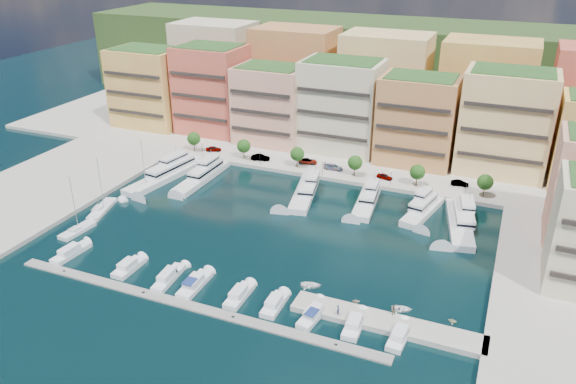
{
  "coord_description": "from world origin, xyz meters",
  "views": [
    {
      "loc": [
        43.8,
        -96.53,
        58.5
      ],
      "look_at": [
        0.07,
        7.84,
        6.0
      ],
      "focal_mm": 35.0,
      "sensor_mm": 36.0,
      "label": 1
    }
  ],
  "objects_px": {
    "lamppost_4": "(466,187)",
    "cruiser_7": "(313,315)",
    "tree_4": "(417,172)",
    "yacht_1": "(203,175)",
    "tree_3": "(355,163)",
    "car_1": "(260,157)",
    "tree_1": "(244,146)",
    "yacht_3": "(306,191)",
    "sailboat_0": "(77,231)",
    "sailboat_2": "(145,187)",
    "car_3": "(333,167)",
    "cruiser_9": "(399,337)",
    "tender_0": "(311,285)",
    "tender_3": "(452,321)",
    "car_4": "(385,176)",
    "cruiser_3": "(169,278)",
    "car_5": "(460,183)",
    "sailboat_1": "(102,209)",
    "lamppost_1": "(260,155)",
    "person_1": "(393,310)",
    "cruiser_5": "(239,296)",
    "yacht_6": "(460,220)",
    "lamppost_2": "(323,165)",
    "cruiser_4": "(195,284)",
    "lamppost_3": "(391,175)",
    "lamppost_0": "(202,146)",
    "tree_0": "(194,139)",
    "yacht_0": "(169,173)",
    "person_0": "(338,310)",
    "cruiser_0": "(71,253)",
    "tree_2": "(297,154)",
    "yacht_4": "(367,200)",
    "cruiser_8": "(354,325)",
    "cruiser_2": "(129,268)",
    "cruiser_6": "(275,305)",
    "yacht_5": "(423,208)",
    "tender_2": "(402,309)",
    "tree_5": "(485,182)"
  },
  "relations": [
    {
      "from": "tree_4",
      "to": "car_3",
      "type": "relative_size",
      "value": 1.1
    },
    {
      "from": "yacht_0",
      "to": "sailboat_0",
      "type": "relative_size",
      "value": 2.1
    },
    {
      "from": "tree_4",
      "to": "yacht_1",
      "type": "xyz_separation_m",
      "value": [
        -52.37,
        -14.89,
        -3.65
      ]
    },
    {
      "from": "sailboat_2",
      "to": "car_3",
      "type": "xyz_separation_m",
      "value": [
        40.4,
        27.7,
        1.43
      ]
    },
    {
      "from": "tree_5",
      "to": "lamppost_1",
      "type": "xyz_separation_m",
      "value": [
        -58.0,
        -2.3,
        -0.92
      ]
    },
    {
      "from": "sailboat_0",
      "to": "car_5",
      "type": "xyz_separation_m",
      "value": [
        72.73,
        54.35,
        1.4
      ]
    },
    {
      "from": "cruiser_9",
      "to": "tender_0",
      "type": "distance_m",
      "value": 19.78
    },
    {
      "from": "tree_2",
      "to": "tree_3",
      "type": "relative_size",
      "value": 1.0
    },
    {
      "from": "yacht_3",
      "to": "car_4",
      "type": "xyz_separation_m",
      "value": [
        15.87,
        15.04,
        0.49
      ]
    },
    {
      "from": "cruiser_5",
      "to": "sailboat_1",
      "type": "relative_size",
      "value": 0.59
    },
    {
      "from": "yacht_1",
      "to": "lamppost_0",
      "type": "bearing_deg",
      "value": 121.22
    },
    {
      "from": "tender_0",
      "to": "tender_3",
      "type": "height_order",
      "value": "tender_3"
    },
    {
      "from": "cruiser_6",
      "to": "cruiser_3",
      "type": "bearing_deg",
      "value": -179.94
    },
    {
      "from": "tree_1",
      "to": "lamppost_4",
      "type": "height_order",
      "value": "tree_1"
    },
    {
      "from": "tree_4",
      "to": "sailboat_1",
      "type": "height_order",
      "value": "sailboat_1"
    },
    {
      "from": "lamppost_4",
      "to": "car_1",
      "type": "relative_size",
      "value": 0.83
    },
    {
      "from": "cruiser_0",
      "to": "cruiser_7",
      "type": "relative_size",
      "value": 1.06
    },
    {
      "from": "lamppost_4",
      "to": "tree_3",
      "type": "bearing_deg",
      "value": 175.3
    },
    {
      "from": "lamppost_1",
      "to": "person_1",
      "type": "distance_m",
      "value": 70.57
    },
    {
      "from": "lamppost_3",
      "to": "sailboat_1",
      "type": "xyz_separation_m",
      "value": [
        -58.64,
        -37.52,
        -3.52
      ]
    },
    {
      "from": "tree_0",
      "to": "tree_4",
      "type": "height_order",
      "value": "same"
    },
    {
      "from": "yacht_6",
      "to": "cruiser_8",
      "type": "xyz_separation_m",
      "value": [
        -11.24,
        -43.22,
        -0.66
      ]
    },
    {
      "from": "tree_1",
      "to": "person_0",
      "type": "xyz_separation_m",
      "value": [
        46.2,
        -57.08,
        -2.79
      ]
    },
    {
      "from": "lamppost_3",
      "to": "yacht_5",
      "type": "relative_size",
      "value": 0.24
    },
    {
      "from": "yacht_6",
      "to": "car_4",
      "type": "height_order",
      "value": "yacht_6"
    },
    {
      "from": "lamppost_2",
      "to": "cruiser_4",
      "type": "xyz_separation_m",
      "value": [
        -4.68,
        -55.82,
        -3.26
      ]
    },
    {
      "from": "cruiser_7",
      "to": "tender_0",
      "type": "relative_size",
      "value": 2.25
    },
    {
      "from": "yacht_1",
      "to": "sailboat_2",
      "type": "relative_size",
      "value": 1.71
    },
    {
      "from": "car_5",
      "to": "tree_4",
      "type": "bearing_deg",
      "value": 107.68
    },
    {
      "from": "tree_1",
      "to": "tender_2",
      "type": "height_order",
      "value": "tree_1"
    },
    {
      "from": "tree_0",
      "to": "person_1",
      "type": "relative_size",
      "value": 3.09
    },
    {
      "from": "tree_0",
      "to": "cruiser_9",
      "type": "xyz_separation_m",
      "value": [
        72.74,
        -58.08,
        -4.2
      ]
    },
    {
      "from": "car_4",
      "to": "cruiser_3",
      "type": "bearing_deg",
      "value": 168.75
    },
    {
      "from": "cruiser_6",
      "to": "sailboat_2",
      "type": "height_order",
      "value": "sailboat_2"
    },
    {
      "from": "lamppost_4",
      "to": "cruiser_7",
      "type": "xyz_separation_m",
      "value": [
        -17.73,
        -55.81,
        -3.26
      ]
    },
    {
      "from": "cruiser_2",
      "to": "person_0",
      "type": "bearing_deg",
      "value": 1.38
    },
    {
      "from": "lamppost_3",
      "to": "sailboat_1",
      "type": "relative_size",
      "value": 0.32
    },
    {
      "from": "yacht_0",
      "to": "sailboat_1",
      "type": "xyz_separation_m",
      "value": [
        -3.15,
        -22.8,
        -0.9
      ]
    },
    {
      "from": "yacht_6",
      "to": "car_1",
      "type": "relative_size",
      "value": 4.55
    },
    {
      "from": "yacht_4",
      "to": "cruiser_7",
      "type": "relative_size",
      "value": 2.18
    },
    {
      "from": "yacht_3",
      "to": "sailboat_0",
      "type": "distance_m",
      "value": 52.97
    },
    {
      "from": "tree_0",
      "to": "car_1",
      "type": "height_order",
      "value": "tree_0"
    },
    {
      "from": "yacht_3",
      "to": "cruiser_6",
      "type": "height_order",
      "value": "yacht_3"
    },
    {
      "from": "lamppost_0",
      "to": "car_1",
      "type": "distance_m",
      "value": 17.13
    },
    {
      "from": "tree_0",
      "to": "sailboat_0",
      "type": "bearing_deg",
      "value": -88.56
    },
    {
      "from": "tender_0",
      "to": "car_5",
      "type": "xyz_separation_m",
      "value": [
        19.25,
        54.09,
        1.32
      ]
    },
    {
      "from": "tree_2",
      "to": "lamppost_1",
      "type": "xyz_separation_m",
      "value": [
        -10.0,
        -2.3,
        -0.92
      ]
    },
    {
      "from": "tree_0",
      "to": "person_1",
      "type": "xyz_separation_m",
      "value": [
        70.52,
        -53.5,
        -2.83
      ]
    },
    {
      "from": "tree_3",
      "to": "cruiser_6",
      "type": "bearing_deg",
      "value": -86.9
    },
    {
      "from": "lamppost_3",
      "to": "tender_3",
      "type": "distance_m",
      "value": 53.04
    }
  ]
}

